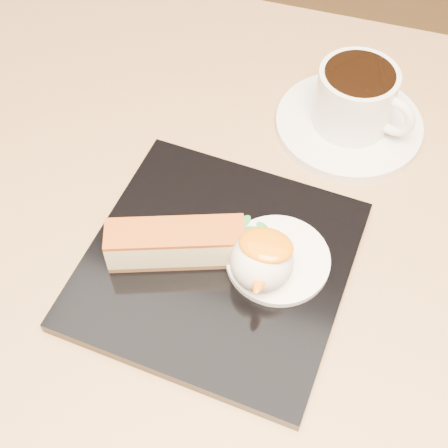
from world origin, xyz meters
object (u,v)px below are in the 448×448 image
(saucer, at_px, (349,124))
(coffee_cup, at_px, (357,98))
(dessert_plate, at_px, (217,264))
(ice_cream_scoop, at_px, (262,261))
(cheesecake, at_px, (176,243))
(table, at_px, (191,348))

(saucer, bearing_deg, coffee_cup, -19.41)
(dessert_plate, relative_size, ice_cream_scoop, 4.21)
(cheesecake, xyz_separation_m, ice_cream_scoop, (0.07, 0.00, 0.01))
(table, bearing_deg, saucer, 64.39)
(dessert_plate, bearing_deg, cheesecake, -171.87)
(table, height_order, ice_cream_scoop, ice_cream_scoop)
(ice_cream_scoop, relative_size, saucer, 0.35)
(cheesecake, distance_m, saucer, 0.24)
(dessert_plate, distance_m, coffee_cup, 0.22)
(table, height_order, dessert_plate, dessert_plate)
(dessert_plate, xyz_separation_m, saucer, (0.08, 0.20, -0.00))
(dessert_plate, distance_m, ice_cream_scoop, 0.05)
(table, relative_size, cheesecake, 6.69)
(table, height_order, saucer, saucer)
(table, relative_size, dessert_plate, 3.64)
(ice_cream_scoop, xyz_separation_m, coffee_cup, (0.04, 0.21, 0.00))
(ice_cream_scoop, bearing_deg, table, -171.23)
(ice_cream_scoop, bearing_deg, dessert_plate, 172.87)
(dessert_plate, height_order, ice_cream_scoop, ice_cream_scoop)
(dessert_plate, distance_m, cheesecake, 0.04)
(dessert_plate, relative_size, cheesecake, 1.84)
(table, bearing_deg, coffee_cup, 63.92)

